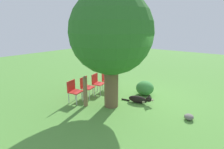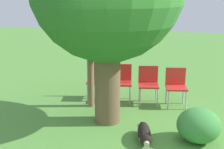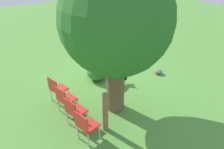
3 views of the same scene
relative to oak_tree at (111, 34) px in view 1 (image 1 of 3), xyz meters
name	(u,v)px [view 1 (image 1 of 3)]	position (x,y,z in m)	size (l,w,h in m)	color
ground_plane	(141,100)	(-0.60, -1.10, -2.55)	(30.00, 30.00, 0.00)	#56933D
oak_tree	(111,34)	(0.00, 0.00, 0.00)	(2.76, 2.76, 3.96)	brown
dog	(140,99)	(-0.71, -0.83, -2.40)	(1.21, 0.39, 0.39)	black
fence_post	(85,91)	(0.72, 0.57, -1.98)	(0.14, 0.14, 1.12)	#846647
red_chair_0	(107,79)	(1.24, -1.23, -2.06)	(0.50, 0.52, 0.83)	red
red_chair_1	(97,82)	(1.26, -0.61, -2.06)	(0.50, 0.52, 0.83)	red
red_chair_2	(86,86)	(1.28, 0.00, -2.06)	(0.50, 0.52, 0.83)	red
red_chair_3	(74,90)	(1.30, 0.61, -2.06)	(0.50, 0.52, 0.83)	red
garden_rock	(189,117)	(-2.48, -0.71, -2.46)	(0.28, 0.29, 0.18)	slate
low_shrub	(145,88)	(-0.44, -1.70, -2.25)	(0.73, 0.73, 0.59)	#3D843D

